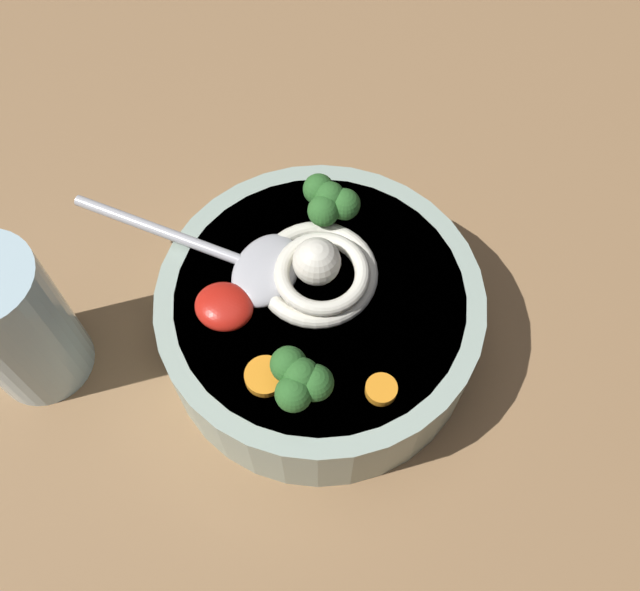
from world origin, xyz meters
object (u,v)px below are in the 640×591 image
at_px(noodle_pile, 318,271).
at_px(drinking_glass, 15,324).
at_px(soup_bowl, 320,317).
at_px(soup_spoon, 248,263).

xyz_separation_m(noodle_pile, drinking_glass, (-0.17, -0.11, -0.02)).
bearing_deg(drinking_glass, soup_bowl, 28.74).
bearing_deg(noodle_pile, soup_spoon, -166.38).
bearing_deg(soup_spoon, soup_bowl, 180.00).
bearing_deg(soup_bowl, drinking_glass, -151.26).
height_order(noodle_pile, drinking_glass, drinking_glass).
distance_m(soup_bowl, noodle_pile, 0.05).
bearing_deg(drinking_glass, noodle_pile, 32.30).
height_order(soup_bowl, noodle_pile, noodle_pile).
height_order(soup_bowl, soup_spoon, soup_spoon).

